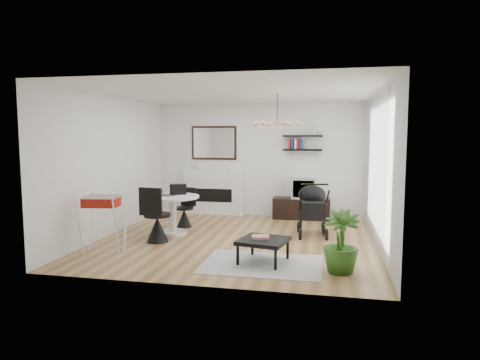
% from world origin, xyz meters
% --- Properties ---
extents(floor, '(5.00, 5.00, 0.00)m').
position_xyz_m(floor, '(0.00, 0.00, 0.00)').
color(floor, brown).
rests_on(floor, ground).
extents(ceiling, '(5.00, 5.00, 0.00)m').
position_xyz_m(ceiling, '(0.00, 0.00, 2.70)').
color(ceiling, white).
rests_on(ceiling, wall_back).
extents(wall_back, '(5.00, 0.00, 5.00)m').
position_xyz_m(wall_back, '(0.00, 2.50, 1.35)').
color(wall_back, white).
rests_on(wall_back, floor).
extents(wall_left, '(0.00, 5.00, 5.00)m').
position_xyz_m(wall_left, '(-2.50, 0.00, 1.35)').
color(wall_left, white).
rests_on(wall_left, floor).
extents(wall_right, '(0.00, 5.00, 5.00)m').
position_xyz_m(wall_right, '(2.50, 0.00, 1.35)').
color(wall_right, white).
rests_on(wall_right, floor).
extents(sheer_curtain, '(0.04, 3.60, 2.60)m').
position_xyz_m(sheer_curtain, '(2.40, 0.20, 1.35)').
color(sheer_curtain, white).
rests_on(sheer_curtain, wall_right).
extents(fireplace, '(1.50, 0.17, 2.16)m').
position_xyz_m(fireplace, '(-1.10, 2.42, 0.69)').
color(fireplace, white).
rests_on(fireplace, floor).
extents(shelf_lower, '(0.90, 0.25, 0.04)m').
position_xyz_m(shelf_lower, '(1.05, 2.37, 1.60)').
color(shelf_lower, black).
rests_on(shelf_lower, wall_back).
extents(shelf_upper, '(0.90, 0.25, 0.04)m').
position_xyz_m(shelf_upper, '(1.05, 2.37, 1.92)').
color(shelf_upper, black).
rests_on(shelf_upper, wall_back).
extents(pendant_lamp, '(0.90, 0.90, 0.10)m').
position_xyz_m(pendant_lamp, '(0.70, 0.30, 2.15)').
color(pendant_lamp, tan).
rests_on(pendant_lamp, ceiling).
extents(tv_console, '(1.30, 0.46, 0.49)m').
position_xyz_m(tv_console, '(1.05, 2.26, 0.24)').
color(tv_console, black).
rests_on(tv_console, floor).
extents(crt_tv, '(0.55, 0.48, 0.48)m').
position_xyz_m(crt_tv, '(1.10, 2.26, 0.73)').
color(crt_tv, '#BBBCBE').
rests_on(crt_tv, tv_console).
extents(dining_table, '(1.04, 1.04, 0.76)m').
position_xyz_m(dining_table, '(-1.33, 0.21, 0.50)').
color(dining_table, white).
rests_on(dining_table, floor).
extents(laptop, '(0.31, 0.22, 0.02)m').
position_xyz_m(laptop, '(-1.40, 0.13, 0.77)').
color(laptop, black).
rests_on(laptop, dining_table).
extents(black_bag, '(0.38, 0.30, 0.20)m').
position_xyz_m(black_bag, '(-1.30, 0.46, 0.86)').
color(black_bag, black).
rests_on(black_bag, dining_table).
extents(newspaper, '(0.40, 0.35, 0.01)m').
position_xyz_m(newspaper, '(-1.16, 0.12, 0.76)').
color(newspaper, silver).
rests_on(newspaper, dining_table).
extents(drinking_glass, '(0.05, 0.05, 0.09)m').
position_xyz_m(drinking_glass, '(-1.59, 0.38, 0.80)').
color(drinking_glass, white).
rests_on(drinking_glass, dining_table).
extents(chair_far, '(0.41, 0.43, 0.83)m').
position_xyz_m(chair_far, '(-1.32, 0.89, 0.26)').
color(chair_far, black).
rests_on(chair_far, floor).
extents(chair_near, '(0.49, 0.51, 1.02)m').
position_xyz_m(chair_near, '(-1.39, -0.46, 0.32)').
color(chair_near, black).
rests_on(chair_near, floor).
extents(drying_rack, '(0.72, 0.68, 0.96)m').
position_xyz_m(drying_rack, '(-1.97, -1.30, 0.51)').
color(drying_rack, white).
rests_on(drying_rack, floor).
extents(stroller, '(0.64, 0.93, 1.09)m').
position_xyz_m(stroller, '(1.35, 0.66, 0.47)').
color(stroller, black).
rests_on(stroller, floor).
extents(rug, '(1.78, 1.29, 0.01)m').
position_xyz_m(rug, '(0.69, -1.41, 0.01)').
color(rug, '#ABABAB').
rests_on(rug, floor).
extents(coffee_table, '(0.82, 0.82, 0.36)m').
position_xyz_m(coffee_table, '(0.70, -1.31, 0.33)').
color(coffee_table, black).
rests_on(coffee_table, rug).
extents(magazines, '(0.30, 0.26, 0.04)m').
position_xyz_m(magazines, '(0.64, -1.26, 0.39)').
color(magazines, red).
rests_on(magazines, coffee_table).
extents(potted_plant, '(0.53, 0.53, 0.89)m').
position_xyz_m(potted_plant, '(1.83, -1.56, 0.45)').
color(potted_plant, '#2D5B1A').
rests_on(potted_plant, floor).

